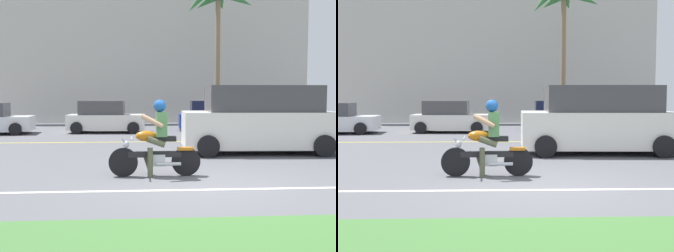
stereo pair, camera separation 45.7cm
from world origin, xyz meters
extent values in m
cube|color=#545459|center=(0.00, 3.00, -0.02)|extent=(56.00, 30.00, 0.04)
cube|color=silver|center=(0.00, -0.29, 0.00)|extent=(50.40, 0.12, 0.01)
cube|color=yellow|center=(0.00, 7.81, 0.00)|extent=(50.40, 0.12, 0.01)
cylinder|color=black|center=(-1.66, 1.08, 0.32)|extent=(0.63, 0.10, 0.63)
cylinder|color=black|center=(-0.28, 1.10, 0.32)|extent=(0.63, 0.10, 0.63)
cylinder|color=#B7BAC1|center=(-1.55, 1.08, 0.58)|extent=(0.28, 0.06, 0.55)
cube|color=black|center=(-0.97, 1.09, 0.49)|extent=(1.15, 0.12, 0.13)
cube|color=#B7BAC1|center=(-0.92, 1.09, 0.36)|extent=(0.34, 0.22, 0.25)
ellipsoid|color=#B76614|center=(-1.16, 1.09, 0.89)|extent=(0.46, 0.25, 0.23)
cube|color=black|center=(-0.76, 1.09, 0.82)|extent=(0.51, 0.24, 0.11)
cube|color=#B76614|center=(-0.31, 1.10, 0.60)|extent=(0.34, 0.17, 0.06)
cylinder|color=#B7BAC1|center=(-1.47, 1.08, 0.84)|extent=(0.05, 0.65, 0.04)
sphere|color=#B7BAC1|center=(-1.59, 1.08, 0.71)|extent=(0.15, 0.15, 0.15)
cylinder|color=#B7BAC1|center=(-0.67, 0.97, 0.28)|extent=(0.53, 0.08, 0.07)
cube|color=#4C7F4C|center=(-0.82, 1.09, 1.14)|extent=(0.24, 0.34, 0.53)
sphere|color=#194C9E|center=(-0.86, 1.09, 1.54)|extent=(0.27, 0.27, 0.27)
cylinder|color=#51563D|center=(-0.95, 1.19, 0.77)|extent=(0.43, 0.14, 0.27)
cylinder|color=#51563D|center=(-0.95, 0.98, 0.77)|extent=(0.43, 0.14, 0.27)
cylinder|color=#51563D|center=(-1.07, 0.94, 0.32)|extent=(0.12, 0.12, 0.64)
cylinder|color=#51563D|center=(-1.12, 1.21, 0.28)|extent=(0.22, 0.12, 0.36)
cylinder|color=tan|center=(-1.04, 1.30, 1.22)|extent=(0.48, 0.10, 0.30)
cylinder|color=tan|center=(-1.03, 0.88, 1.22)|extent=(0.48, 0.10, 0.30)
cube|color=white|center=(2.38, 4.64, 0.73)|extent=(4.75, 2.13, 1.10)
cube|color=#444346|center=(2.48, 4.64, 1.67)|extent=(3.43, 1.81, 0.80)
cylinder|color=black|center=(4.10, 5.55, 0.32)|extent=(0.65, 0.25, 0.64)
cylinder|color=black|center=(0.74, 5.68, 0.32)|extent=(0.65, 0.25, 0.64)
cylinder|color=black|center=(4.03, 3.60, 0.32)|extent=(0.65, 0.25, 0.64)
cylinder|color=black|center=(0.66, 3.74, 0.32)|extent=(0.65, 0.25, 0.64)
cylinder|color=black|center=(4.82, 4.54, 0.78)|extent=(0.22, 0.58, 0.58)
cylinder|color=black|center=(-6.85, 10.87, 0.28)|extent=(0.57, 0.22, 0.56)
cylinder|color=black|center=(-6.98, 12.60, 0.28)|extent=(0.57, 0.22, 0.56)
cube|color=white|center=(-2.88, 12.08, 0.51)|extent=(3.70, 1.73, 0.71)
cube|color=#444346|center=(-3.10, 12.09, 1.20)|extent=(2.16, 1.46, 0.66)
cylinder|color=black|center=(-4.22, 11.31, 0.28)|extent=(0.57, 0.20, 0.56)
cylinder|color=black|center=(-1.59, 11.23, 0.28)|extent=(0.57, 0.20, 0.56)
cylinder|color=black|center=(-4.17, 12.93, 0.28)|extent=(0.57, 0.20, 0.56)
cylinder|color=black|center=(-1.54, 12.85, 0.28)|extent=(0.57, 0.20, 0.56)
cube|color=navy|center=(2.77, 12.77, 0.51)|extent=(4.23, 1.93, 0.71)
cube|color=black|center=(2.52, 12.79, 1.19)|extent=(2.48, 1.60, 0.66)
cylinder|color=black|center=(1.23, 12.01, 0.28)|extent=(0.57, 0.21, 0.56)
cylinder|color=black|center=(4.20, 11.84, 0.28)|extent=(0.57, 0.21, 0.56)
cylinder|color=black|center=(1.33, 13.71, 0.28)|extent=(0.57, 0.21, 0.56)
cylinder|color=black|center=(4.30, 13.53, 0.28)|extent=(0.57, 0.21, 0.56)
cylinder|color=#846B4C|center=(3.19, 15.63, 3.81)|extent=(0.28, 0.28, 7.61)
cone|color=#337538|center=(3.51, 16.56, 7.37)|extent=(1.48, 2.43, 1.27)
cone|color=#337538|center=(2.73, 16.49, 7.37)|extent=(1.78, 2.40, 1.28)
cube|color=#BCB7AD|center=(-0.56, 21.00, 4.46)|extent=(20.97, 4.00, 8.91)
camera|label=1|loc=(-1.30, -7.74, 1.75)|focal=43.60mm
camera|label=2|loc=(-0.84, -7.76, 1.75)|focal=43.60mm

